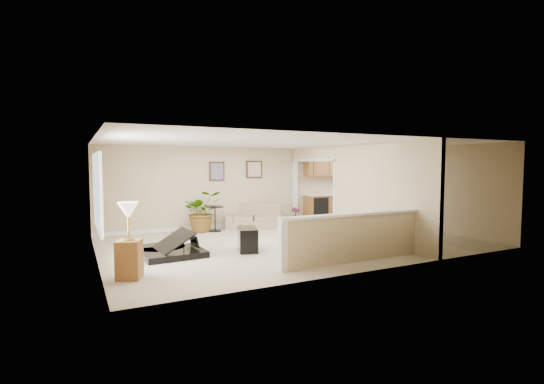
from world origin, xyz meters
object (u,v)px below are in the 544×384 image
loveseat (253,216)px  palm_plant (202,212)px  piano_bench (248,239)px  accent_table (215,215)px  small_plant (295,218)px  piano (169,232)px  lamp_stand (129,246)px

loveseat → palm_plant: size_ratio=1.73×
piano_bench → accent_table: bearing=86.4°
piano_bench → small_plant: bearing=43.8°
piano_bench → palm_plant: size_ratio=0.66×
palm_plant → accent_table: bearing=-20.3°
piano → small_plant: bearing=24.0°
piano → lamp_stand: lamp_stand is taller
small_plant → lamp_stand: 6.72m
piano → palm_plant: piano is taller
lamp_stand → piano_bench: bearing=22.4°
piano → piano_bench: bearing=-15.4°
palm_plant → loveseat: bearing=2.3°
accent_table → palm_plant: bearing=159.7°
piano → small_plant: (4.52, 2.38, -0.26)m
small_plant → piano_bench: bearing=-136.2°
loveseat → accent_table: loveseat is taller
piano_bench → loveseat: 3.36m
loveseat → small_plant: (1.35, -0.29, -0.12)m
piano_bench → loveseat: size_ratio=0.38×
piano → accent_table: 3.09m
loveseat → small_plant: size_ratio=3.57×
piano_bench → accent_table: size_ratio=1.07×
piano → palm_plant: (1.51, 2.60, 0.09)m
lamp_stand → loveseat: bearing=44.7°
loveseat → accent_table: size_ratio=2.80×
piano → piano_bench: (1.68, -0.35, -0.24)m
piano_bench → lamp_stand: (-2.68, -1.10, 0.30)m
palm_plant → piano: bearing=-120.2°
loveseat → lamp_stand: lamp_stand is taller
piano_bench → lamp_stand: bearing=-157.6°
piano → accent_table: bearing=49.3°
piano → accent_table: size_ratio=2.18×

